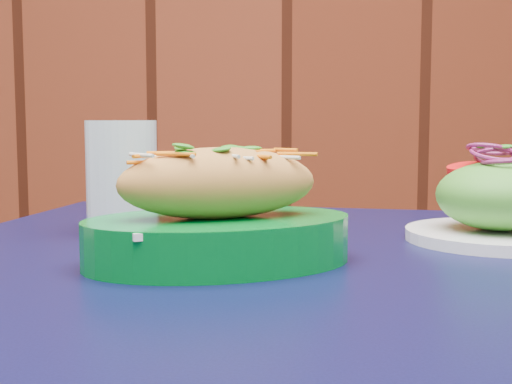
{
  "coord_description": "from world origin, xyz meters",
  "views": [
    {
      "loc": [
        0.04,
        0.89,
        0.88
      ],
      "look_at": [
        0.0,
        1.56,
        0.81
      ],
      "focal_mm": 50.0,
      "sensor_mm": 36.0,
      "label": 1
    }
  ],
  "objects": [
    {
      "name": "cafe_table",
      "position": [
        0.04,
        1.53,
        0.66
      ],
      "size": [
        0.9,
        0.9,
        0.75
      ],
      "rotation": [
        0.0,
        0.0,
        -0.14
      ],
      "color": "black",
      "rests_on": "ground"
    },
    {
      "name": "banh_mi_basket",
      "position": [
        -0.03,
        1.51,
        0.79
      ],
      "size": [
        0.29,
        0.24,
        0.11
      ],
      "rotation": [
        0.0,
        0.0,
        0.4
      ],
      "color": "#00681F",
      "rests_on": "cafe_table"
    },
    {
      "name": "water_glass",
      "position": [
        -0.16,
        1.67,
        0.81
      ],
      "size": [
        0.08,
        0.08,
        0.13
      ],
      "primitive_type": "cylinder",
      "color": "silver",
      "rests_on": "cafe_table"
    },
    {
      "name": "salad_plate",
      "position": [
        0.25,
        1.65,
        0.79
      ],
      "size": [
        0.19,
        0.19,
        0.1
      ],
      "rotation": [
        0.0,
        0.0,
        0.18
      ],
      "color": "white",
      "rests_on": "cafe_table"
    }
  ]
}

